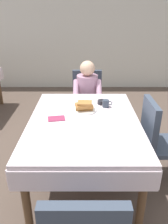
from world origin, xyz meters
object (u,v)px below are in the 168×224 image
Objects in this scene: chair_diner at (87,98)px; chair_right_side at (157,137)px; diner_person at (87,92)px; knife_right_of_plate at (101,111)px; cup_coffee at (106,103)px; plate_breakfast at (84,110)px; breakfast_stack at (84,106)px; bowl_butter at (102,102)px; fork_left_of_plate at (67,111)px; dining_table_main at (84,127)px; spoon_near_edge at (86,123)px.

chair_diner is 1.38m from chair_right_side.
knife_right_of_plate is (0.14, -0.82, 0.07)m from diner_person.
cup_coffee is (0.20, -0.85, 0.25)m from chair_diner.
diner_person reaches higher than knife_right_of_plate.
plate_breakfast is 0.19m from knife_right_of_plate.
breakfast_stack is 0.20m from knife_right_of_plate.
bowl_butter reaches higher than fork_left_of_plate.
dining_table_main is 0.47m from bowl_butter.
chair_diner is 6.20× the size of spoon_near_edge.
fork_left_of_plate is at bearing 87.48° from knife_right_of_plate.
plate_breakfast is 1.87× the size of spoon_near_edge.
dining_table_main is 1.01m from diner_person.
fork_left_of_plate is (-0.19, -0.02, -0.06)m from breakfast_stack.
spoon_near_edge is at bearing -77.96° from dining_table_main.
chair_right_side is (0.72, -1.01, -0.14)m from diner_person.
bowl_butter is at bearing 105.23° from diner_person.
chair_diner is at bearing -90.00° from diner_person.
diner_person is 0.85m from fork_left_of_plate.
chair_diner is 1.00m from breakfast_stack.
chair_diner is at bearing 87.70° from dining_table_main.
chair_right_side is 6.20× the size of spoon_near_edge.
dining_table_main is 8.47× the size of fork_left_of_plate.
dining_table_main is 0.29m from fork_left_of_plate.
diner_person is 5.46× the size of breakfast_stack.
plate_breakfast is at bearing -84.18° from fork_left_of_plate.
chair_right_side is at bearing -101.79° from fork_left_of_plate.
diner_person reaches higher than cup_coffee.
breakfast_stack reaches higher than spoon_near_edge.
breakfast_stack is at bearing 89.58° from dining_table_main.
chair_diner is 4.53× the size of breakfast_stack.
bowl_butter reaches higher than spoon_near_edge.
bowl_butter is (0.17, -0.61, 0.09)m from diner_person.
diner_person is 1.20× the size of chair_right_side.
spoon_near_edge is (0.02, -0.09, 0.09)m from dining_table_main.
plate_breakfast reaches higher than dining_table_main.
cup_coffee is (0.20, -0.70, 0.11)m from diner_person.
fork_left_of_plate is (-0.24, -0.82, 0.07)m from diner_person.
dining_table_main is 13.85× the size of bowl_butter.
cup_coffee is (-0.52, 0.32, 0.25)m from chair_right_side.
chair_right_side is (0.72, -1.17, 0.00)m from chair_diner.
cup_coffee reaches higher than dining_table_main.
chair_right_side reaches higher than dining_table_main.
knife_right_of_plate is at bearing 98.28° from chair_diner.
cup_coffee reaches higher than bowl_butter.
plate_breakfast is at bearing -158.72° from cup_coffee.
diner_person reaches higher than spoon_near_edge.
breakfast_stack is at bearing -137.51° from bowl_butter.
chair_right_side is at bearing -36.05° from bowl_butter.
diner_person is at bearing 105.23° from bowl_butter.
dining_table_main is 7.43× the size of breakfast_stack.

